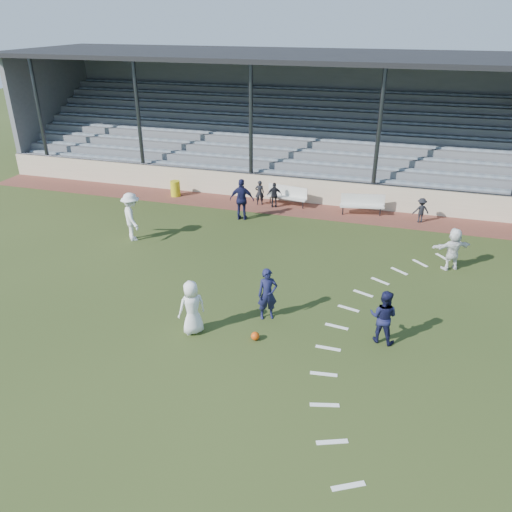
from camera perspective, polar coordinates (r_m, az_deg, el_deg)
The scene contains 18 objects.
ground at distance 14.81m, azimuth -2.81°, elevation -8.61°, with size 90.00×90.00×0.00m, color #2D3B18.
cinder_track at distance 23.88m, azimuth 5.54°, elevation 5.28°, with size 34.00×2.00×0.02m, color brown.
retaining_wall at distance 24.66m, azimuth 6.10°, elevation 7.38°, with size 34.00×0.18×1.20m, color beige.
bench_left at distance 24.22m, azimuth 3.58°, elevation 7.10°, with size 2.04×0.76×0.95m.
bench_right at distance 23.53m, azimuth 12.07°, elevation 5.98°, with size 2.04×0.83×0.95m.
trash_bin at distance 25.84m, azimuth -9.20°, elevation 7.62°, with size 0.49×0.49×0.78m, color gold.
football at distance 14.39m, azimuth -0.09°, elevation -9.14°, with size 0.25×0.25×0.25m, color #D2470C.
player_white_lead at distance 14.45m, azimuth -7.34°, elevation -5.86°, with size 0.81×0.53×1.66m, color white.
player_navy_lead at distance 14.99m, azimuth 1.32°, elevation -4.38°, with size 0.60×0.39×1.65m, color #16183D.
player_navy_mid at distance 14.42m, azimuth 14.34°, elevation -6.72°, with size 0.78×0.61×1.61m, color #16183D.
player_white_wing at distance 20.84m, azimuth -14.02°, elevation 4.37°, with size 1.29×0.74×2.00m, color white.
player_navy_wing at distance 22.37m, azimuth -1.61°, elevation 6.47°, with size 1.10×0.46×1.87m, color #16183D.
player_white_back at distance 19.24m, azimuth 21.59°, elevation 0.76°, with size 1.47×0.47×1.59m, color white.
sub_left_near at distance 24.25m, azimuth 0.42°, elevation 7.26°, with size 0.44×0.29×1.20m, color black.
sub_left_far at distance 23.91m, azimuth 2.12°, elevation 6.98°, with size 0.71×0.30×1.21m, color black.
sub_right at distance 23.29m, azimuth 18.34°, elevation 4.99°, with size 0.72×0.41×1.12m, color black.
grandstand at distance 28.71m, azimuth 8.14°, elevation 13.25°, with size 34.60×9.00×6.61m.
penalty_arc at distance 14.21m, azimuth 13.39°, elevation -11.08°, with size 3.89×14.63×0.01m.
Camera 1 is at (4.18, -11.46, 8.40)m, focal length 35.00 mm.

